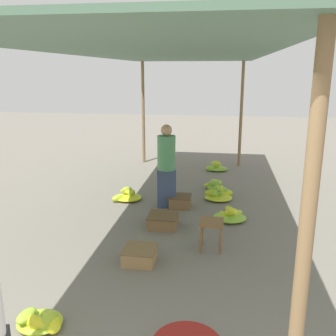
{
  "coord_description": "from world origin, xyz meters",
  "views": [
    {
      "loc": [
        0.88,
        -1.52,
        2.51
      ],
      "look_at": [
        0.0,
        4.32,
        0.96
      ],
      "focal_mm": 40.0,
      "sensor_mm": 36.0,
      "label": 1
    }
  ],
  "objects_px": {
    "banana_pile_left_1": "(127,196)",
    "banana_pile_right_0": "(217,168)",
    "shopper_walking_mid": "(166,165)",
    "banana_pile_right_3": "(218,194)",
    "crate_near": "(163,220)",
    "banana_pile_right_2": "(230,215)",
    "crate_mid": "(140,255)",
    "banana_pile_right_1": "(215,185)",
    "crate_far": "(180,201)",
    "banana_pile_left_0": "(42,321)",
    "stool": "(211,227)"
  },
  "relations": [
    {
      "from": "banana_pile_right_0",
      "to": "stool",
      "type": "bearing_deg",
      "value": -89.73
    },
    {
      "from": "crate_far",
      "to": "shopper_walking_mid",
      "type": "xyz_separation_m",
      "value": [
        -0.26,
        -0.02,
        0.7
      ]
    },
    {
      "from": "banana_pile_right_3",
      "to": "crate_mid",
      "type": "height_order",
      "value": "banana_pile_right_3"
    },
    {
      "from": "banana_pile_left_0",
      "to": "banana_pile_right_0",
      "type": "bearing_deg",
      "value": 76.03
    },
    {
      "from": "crate_mid",
      "to": "crate_far",
      "type": "bearing_deg",
      "value": 82.38
    },
    {
      "from": "crate_far",
      "to": "banana_pile_left_1",
      "type": "bearing_deg",
      "value": 168.1
    },
    {
      "from": "crate_far",
      "to": "stool",
      "type": "bearing_deg",
      "value": -68.84
    },
    {
      "from": "banana_pile_right_2",
      "to": "banana_pile_left_1",
      "type": "bearing_deg",
      "value": 159.83
    },
    {
      "from": "banana_pile_left_1",
      "to": "banana_pile_right_2",
      "type": "distance_m",
      "value": 2.15
    },
    {
      "from": "banana_pile_right_2",
      "to": "crate_near",
      "type": "xyz_separation_m",
      "value": [
        -1.09,
        -0.45,
        0.02
      ]
    },
    {
      "from": "banana_pile_left_0",
      "to": "crate_near",
      "type": "height_order",
      "value": "crate_near"
    },
    {
      "from": "stool",
      "to": "banana_pile_right_1",
      "type": "height_order",
      "value": "stool"
    },
    {
      "from": "banana_pile_right_0",
      "to": "banana_pile_right_3",
      "type": "bearing_deg",
      "value": -87.79
    },
    {
      "from": "banana_pile_right_2",
      "to": "crate_near",
      "type": "relative_size",
      "value": 1.19
    },
    {
      "from": "crate_mid",
      "to": "shopper_walking_mid",
      "type": "relative_size",
      "value": 0.28
    },
    {
      "from": "banana_pile_right_1",
      "to": "crate_mid",
      "type": "height_order",
      "value": "banana_pile_right_1"
    },
    {
      "from": "banana_pile_right_3",
      "to": "crate_near",
      "type": "height_order",
      "value": "banana_pile_right_3"
    },
    {
      "from": "banana_pile_right_0",
      "to": "crate_near",
      "type": "xyz_separation_m",
      "value": [
        -0.79,
        -3.71,
        0.02
      ]
    },
    {
      "from": "banana_pile_right_1",
      "to": "banana_pile_right_2",
      "type": "relative_size",
      "value": 0.96
    },
    {
      "from": "banana_pile_right_1",
      "to": "shopper_walking_mid",
      "type": "distance_m",
      "value": 1.64
    },
    {
      "from": "banana_pile_right_1",
      "to": "banana_pile_right_3",
      "type": "height_order",
      "value": "banana_pile_right_3"
    },
    {
      "from": "crate_near",
      "to": "crate_far",
      "type": "bearing_deg",
      "value": 79.54
    },
    {
      "from": "crate_near",
      "to": "crate_mid",
      "type": "distance_m",
      "value": 1.23
    },
    {
      "from": "banana_pile_right_1",
      "to": "crate_near",
      "type": "height_order",
      "value": "banana_pile_right_1"
    },
    {
      "from": "shopper_walking_mid",
      "to": "banana_pile_right_3",
      "type": "bearing_deg",
      "value": 29.25
    },
    {
      "from": "banana_pile_left_0",
      "to": "banana_pile_left_1",
      "type": "relative_size",
      "value": 0.89
    },
    {
      "from": "banana_pile_right_0",
      "to": "banana_pile_right_3",
      "type": "height_order",
      "value": "banana_pile_right_3"
    },
    {
      "from": "banana_pile_right_1",
      "to": "crate_near",
      "type": "xyz_separation_m",
      "value": [
        -0.79,
        -2.13,
        0.01
      ]
    },
    {
      "from": "crate_mid",
      "to": "shopper_walking_mid",
      "type": "bearing_deg",
      "value": 89.25
    },
    {
      "from": "banana_pile_right_1",
      "to": "crate_near",
      "type": "distance_m",
      "value": 2.27
    },
    {
      "from": "banana_pile_left_1",
      "to": "banana_pile_right_3",
      "type": "bearing_deg",
      "value": 9.28
    },
    {
      "from": "banana_pile_right_0",
      "to": "banana_pile_right_2",
      "type": "height_order",
      "value": "banana_pile_right_0"
    },
    {
      "from": "banana_pile_left_1",
      "to": "banana_pile_right_0",
      "type": "relative_size",
      "value": 1.02
    },
    {
      "from": "banana_pile_left_0",
      "to": "banana_pile_left_1",
      "type": "height_order",
      "value": "banana_pile_left_1"
    },
    {
      "from": "banana_pile_left_1",
      "to": "banana_pile_right_1",
      "type": "relative_size",
      "value": 1.06
    },
    {
      "from": "banana_pile_right_0",
      "to": "crate_far",
      "type": "distance_m",
      "value": 2.82
    },
    {
      "from": "banana_pile_right_1",
      "to": "banana_pile_left_0",
      "type": "bearing_deg",
      "value": -108.29
    },
    {
      "from": "banana_pile_right_1",
      "to": "banana_pile_right_0",
      "type": "bearing_deg",
      "value": 90.0
    },
    {
      "from": "banana_pile_left_0",
      "to": "banana_pile_right_3",
      "type": "height_order",
      "value": "banana_pile_right_3"
    },
    {
      "from": "banana_pile_right_0",
      "to": "banana_pile_right_1",
      "type": "height_order",
      "value": "banana_pile_right_0"
    },
    {
      "from": "shopper_walking_mid",
      "to": "banana_pile_right_2",
      "type": "bearing_deg",
      "value": -22.7
    },
    {
      "from": "banana_pile_right_2",
      "to": "crate_mid",
      "type": "bearing_deg",
      "value": -125.93
    },
    {
      "from": "banana_pile_left_1",
      "to": "banana_pile_right_0",
      "type": "height_order",
      "value": "banana_pile_right_0"
    },
    {
      "from": "banana_pile_right_3",
      "to": "banana_pile_left_1",
      "type": "bearing_deg",
      "value": -170.72
    },
    {
      "from": "banana_pile_left_0",
      "to": "banana_pile_right_2",
      "type": "bearing_deg",
      "value": 58.84
    },
    {
      "from": "banana_pile_right_2",
      "to": "crate_near",
      "type": "height_order",
      "value": "banana_pile_right_2"
    },
    {
      "from": "crate_mid",
      "to": "crate_far",
      "type": "height_order",
      "value": "crate_far"
    },
    {
      "from": "banana_pile_right_1",
      "to": "shopper_walking_mid",
      "type": "bearing_deg",
      "value": -126.54
    },
    {
      "from": "banana_pile_left_1",
      "to": "banana_pile_right_0",
      "type": "xyz_separation_m",
      "value": [
        1.72,
        2.52,
        0.0
      ]
    },
    {
      "from": "banana_pile_left_1",
      "to": "banana_pile_right_3",
      "type": "distance_m",
      "value": 1.83
    }
  ]
}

